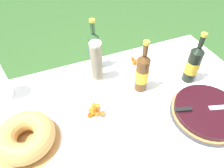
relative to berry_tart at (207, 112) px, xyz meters
The scene contains 12 objects.
ground_plane 0.81m from the berry_tart, 153.69° to the left, with size 16.00×16.00×0.00m, color #335B28.
garden_table 0.41m from the berry_tart, 153.69° to the left, with size 1.56×1.01×0.67m.
tablecloth 0.40m from the berry_tart, 153.69° to the left, with size 1.57×1.02×0.10m.
berry_tart is the anchor object (origin of this frame).
serving_knife 0.05m from the berry_tart, 162.76° to the left, with size 0.37×0.13×0.01m.
bundt_cake 0.92m from the berry_tart, 167.78° to the left, with size 0.30×0.30×0.10m.
cup_stack 0.67m from the berry_tart, 131.83° to the left, with size 0.07×0.07×0.27m.
cider_bottle_green 0.74m from the berry_tart, 124.61° to the left, with size 0.07×0.07×0.34m.
cider_bottle_amber 0.40m from the berry_tart, 126.75° to the left, with size 0.08×0.08×0.33m.
juice_bottle_red 0.30m from the berry_tart, 72.35° to the left, with size 0.08×0.08×0.33m.
snack_plate_near 0.60m from the berry_tart, 156.88° to the left, with size 0.20×0.20×0.06m.
snack_plate_left 0.53m from the berry_tart, 105.69° to the left, with size 0.22×0.22×0.06m.
Camera 1 is at (-0.35, -0.57, 1.56)m, focal length 32.00 mm.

